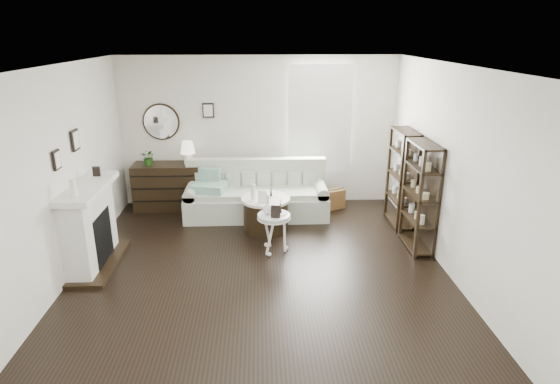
{
  "coord_description": "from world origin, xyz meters",
  "views": [
    {
      "loc": [
        0.0,
        -5.67,
        3.08
      ],
      "look_at": [
        0.29,
        0.8,
        0.85
      ],
      "focal_mm": 30.0,
      "sensor_mm": 36.0,
      "label": 1
    }
  ],
  "objects_px": {
    "dresser": "(170,186)",
    "pedestal_table": "(274,218)",
    "sofa": "(257,198)",
    "drum_table": "(266,214)"
  },
  "relations": [
    {
      "from": "dresser",
      "to": "pedestal_table",
      "type": "bearing_deg",
      "value": -45.73
    },
    {
      "from": "dresser",
      "to": "pedestal_table",
      "type": "height_order",
      "value": "dresser"
    },
    {
      "from": "sofa",
      "to": "dresser",
      "type": "distance_m",
      "value": 1.63
    },
    {
      "from": "dresser",
      "to": "pedestal_table",
      "type": "distance_m",
      "value": 2.63
    },
    {
      "from": "dresser",
      "to": "drum_table",
      "type": "relative_size",
      "value": 1.59
    },
    {
      "from": "sofa",
      "to": "dresser",
      "type": "bearing_deg",
      "value": 165.96
    },
    {
      "from": "pedestal_table",
      "to": "sofa",
      "type": "bearing_deg",
      "value": 99.81
    },
    {
      "from": "sofa",
      "to": "drum_table",
      "type": "xyz_separation_m",
      "value": [
        0.15,
        -0.68,
        -0.04
      ]
    },
    {
      "from": "dresser",
      "to": "sofa",
      "type": "bearing_deg",
      "value": -14.04
    },
    {
      "from": "drum_table",
      "to": "sofa",
      "type": "bearing_deg",
      "value": 102.63
    }
  ]
}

